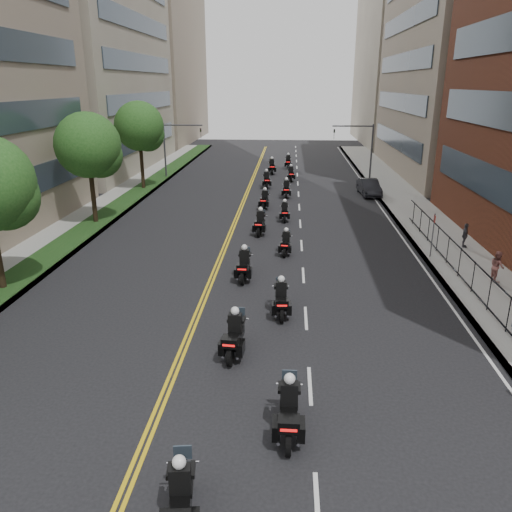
{
  "coord_description": "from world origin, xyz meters",
  "views": [
    {
      "loc": [
        2.38,
        -9.19,
        9.42
      ],
      "look_at": [
        0.85,
        13.43,
        1.54
      ],
      "focal_mm": 35.0,
      "sensor_mm": 36.0,
      "label": 1
    }
  ],
  "objects_px": {
    "motorcycle_7": "(285,212)",
    "motorcycle_8": "(265,200)",
    "pedestrian_c": "(465,235)",
    "motorcycle_0": "(181,502)",
    "motorcycle_5": "(286,244)",
    "motorcycle_1": "(289,412)",
    "motorcycle_9": "(286,190)",
    "motorcycle_6": "(260,224)",
    "pedestrian_b": "(497,266)",
    "motorcycle_11": "(291,174)",
    "motorcycle_13": "(288,162)",
    "motorcycle_4": "(244,266)",
    "motorcycle_2": "(235,336)",
    "parked_sedan": "(369,187)",
    "motorcycle_10": "(267,180)",
    "motorcycle_3": "(281,300)",
    "motorcycle_12": "(272,167)"
  },
  "relations": [
    {
      "from": "motorcycle_7",
      "to": "motorcycle_8",
      "type": "relative_size",
      "value": 0.93
    },
    {
      "from": "motorcycle_12",
      "to": "motorcycle_2",
      "type": "bearing_deg",
      "value": -95.09
    },
    {
      "from": "motorcycle_0",
      "to": "motorcycle_9",
      "type": "height_order",
      "value": "motorcycle_0"
    },
    {
      "from": "motorcycle_11",
      "to": "pedestrian_c",
      "type": "height_order",
      "value": "motorcycle_11"
    },
    {
      "from": "motorcycle_0",
      "to": "motorcycle_3",
      "type": "height_order",
      "value": "motorcycle_0"
    },
    {
      "from": "motorcycle_9",
      "to": "motorcycle_13",
      "type": "xyz_separation_m",
      "value": [
        0.05,
        15.63,
        0.02
      ]
    },
    {
      "from": "motorcycle_4",
      "to": "motorcycle_7",
      "type": "height_order",
      "value": "motorcycle_4"
    },
    {
      "from": "motorcycle_7",
      "to": "pedestrian_c",
      "type": "height_order",
      "value": "pedestrian_c"
    },
    {
      "from": "motorcycle_7",
      "to": "motorcycle_13",
      "type": "bearing_deg",
      "value": 87.96
    },
    {
      "from": "parked_sedan",
      "to": "motorcycle_7",
      "type": "bearing_deg",
      "value": -132.69
    },
    {
      "from": "motorcycle_6",
      "to": "motorcycle_12",
      "type": "height_order",
      "value": "motorcycle_12"
    },
    {
      "from": "motorcycle_7",
      "to": "motorcycle_10",
      "type": "xyz_separation_m",
      "value": [
        -1.87,
        11.87,
        0.08
      ]
    },
    {
      "from": "motorcycle_4",
      "to": "pedestrian_c",
      "type": "height_order",
      "value": "motorcycle_4"
    },
    {
      "from": "motorcycle_8",
      "to": "motorcycle_9",
      "type": "xyz_separation_m",
      "value": [
        1.66,
        4.22,
        0.02
      ]
    },
    {
      "from": "motorcycle_2",
      "to": "motorcycle_9",
      "type": "xyz_separation_m",
      "value": [
        1.6,
        26.7,
        -0.04
      ]
    },
    {
      "from": "motorcycle_2",
      "to": "motorcycle_5",
      "type": "xyz_separation_m",
      "value": [
        1.73,
        11.51,
        -0.11
      ]
    },
    {
      "from": "pedestrian_b",
      "to": "motorcycle_3",
      "type": "bearing_deg",
      "value": 106.86
    },
    {
      "from": "pedestrian_c",
      "to": "motorcycle_0",
      "type": "bearing_deg",
      "value": 163.38
    },
    {
      "from": "parked_sedan",
      "to": "pedestrian_b",
      "type": "bearing_deg",
      "value": -85.14
    },
    {
      "from": "motorcycle_6",
      "to": "pedestrian_b",
      "type": "bearing_deg",
      "value": -28.95
    },
    {
      "from": "motorcycle_8",
      "to": "parked_sedan",
      "type": "distance_m",
      "value": 10.6
    },
    {
      "from": "motorcycle_9",
      "to": "motorcycle_11",
      "type": "bearing_deg",
      "value": 86.76
    },
    {
      "from": "motorcycle_11",
      "to": "motorcycle_13",
      "type": "relative_size",
      "value": 0.96
    },
    {
      "from": "motorcycle_8",
      "to": "motorcycle_1",
      "type": "bearing_deg",
      "value": -80.77
    },
    {
      "from": "motorcycle_2",
      "to": "pedestrian_b",
      "type": "distance_m",
      "value": 14.36
    },
    {
      "from": "motorcycle_3",
      "to": "pedestrian_c",
      "type": "bearing_deg",
      "value": 38.6
    },
    {
      "from": "motorcycle_13",
      "to": "motorcycle_7",
      "type": "bearing_deg",
      "value": -91.0
    },
    {
      "from": "motorcycle_1",
      "to": "motorcycle_10",
      "type": "height_order",
      "value": "motorcycle_1"
    },
    {
      "from": "motorcycle_5",
      "to": "motorcycle_0",
      "type": "bearing_deg",
      "value": -91.82
    },
    {
      "from": "motorcycle_10",
      "to": "motorcycle_12",
      "type": "height_order",
      "value": "motorcycle_12"
    },
    {
      "from": "motorcycle_1",
      "to": "motorcycle_9",
      "type": "xyz_separation_m",
      "value": [
        -0.39,
        30.98,
        -0.06
      ]
    },
    {
      "from": "motorcycle_3",
      "to": "motorcycle_5",
      "type": "height_order",
      "value": "motorcycle_3"
    },
    {
      "from": "motorcycle_5",
      "to": "motorcycle_10",
      "type": "height_order",
      "value": "motorcycle_10"
    },
    {
      "from": "motorcycle_5",
      "to": "parked_sedan",
      "type": "distance_m",
      "value": 18.12
    },
    {
      "from": "motorcycle_8",
      "to": "parked_sedan",
      "type": "height_order",
      "value": "motorcycle_8"
    },
    {
      "from": "motorcycle_3",
      "to": "parked_sedan",
      "type": "height_order",
      "value": "motorcycle_3"
    },
    {
      "from": "motorcycle_0",
      "to": "pedestrian_c",
      "type": "xyz_separation_m",
      "value": [
        12.68,
        20.62,
        0.16
      ]
    },
    {
      "from": "pedestrian_c",
      "to": "parked_sedan",
      "type": "bearing_deg",
      "value": 27.76
    },
    {
      "from": "motorcycle_6",
      "to": "motorcycle_13",
      "type": "distance_m",
      "value": 26.89
    },
    {
      "from": "parked_sedan",
      "to": "motorcycle_10",
      "type": "bearing_deg",
      "value": 159.7
    },
    {
      "from": "motorcycle_4",
      "to": "motorcycle_5",
      "type": "height_order",
      "value": "motorcycle_4"
    },
    {
      "from": "motorcycle_1",
      "to": "pedestrian_b",
      "type": "relative_size",
      "value": 1.66
    },
    {
      "from": "motorcycle_8",
      "to": "motorcycle_10",
      "type": "xyz_separation_m",
      "value": [
        -0.26,
        8.34,
        0.03
      ]
    },
    {
      "from": "motorcycle_0",
      "to": "motorcycle_4",
      "type": "bearing_deg",
      "value": 82.37
    },
    {
      "from": "motorcycle_9",
      "to": "motorcycle_6",
      "type": "bearing_deg",
      "value": -98.53
    },
    {
      "from": "motorcycle_4",
      "to": "pedestrian_b",
      "type": "distance_m",
      "value": 12.46
    },
    {
      "from": "motorcycle_7",
      "to": "motorcycle_11",
      "type": "height_order",
      "value": "motorcycle_11"
    },
    {
      "from": "motorcycle_3",
      "to": "motorcycle_11",
      "type": "relative_size",
      "value": 1.01
    },
    {
      "from": "motorcycle_11",
      "to": "pedestrian_b",
      "type": "height_order",
      "value": "motorcycle_11"
    },
    {
      "from": "motorcycle_1",
      "to": "motorcycle_4",
      "type": "distance_m",
      "value": 11.91
    }
  ]
}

